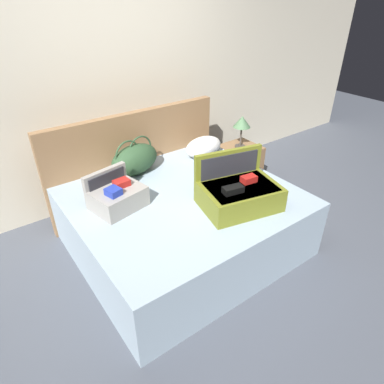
{
  "coord_description": "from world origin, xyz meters",
  "views": [
    {
      "loc": [
        -1.37,
        -1.59,
        2.06
      ],
      "look_at": [
        0.0,
        0.28,
        0.64
      ],
      "focal_mm": 31.49,
      "sensor_mm": 36.0,
      "label": 1
    }
  ],
  "objects_px": {
    "nightstand": "(238,166)",
    "pillow_near_headboard": "(215,162)",
    "duffel_bag": "(135,159)",
    "hard_case_large": "(239,193)",
    "pillow_center_head": "(203,147)",
    "hard_case_medium": "(117,195)",
    "table_lamp": "(242,123)",
    "bed": "(184,222)"
  },
  "relations": [
    {
      "from": "duffel_bag",
      "to": "pillow_center_head",
      "type": "distance_m",
      "value": 0.76
    },
    {
      "from": "duffel_bag",
      "to": "nightstand",
      "type": "relative_size",
      "value": 1.1
    },
    {
      "from": "hard_case_large",
      "to": "pillow_center_head",
      "type": "xyz_separation_m",
      "value": [
        0.35,
        0.91,
        -0.02
      ]
    },
    {
      "from": "nightstand",
      "to": "pillow_near_headboard",
      "type": "bearing_deg",
      "value": -152.42
    },
    {
      "from": "hard_case_medium",
      "to": "pillow_center_head",
      "type": "distance_m",
      "value": 1.19
    },
    {
      "from": "table_lamp",
      "to": "hard_case_large",
      "type": "bearing_deg",
      "value": -134.2
    },
    {
      "from": "nightstand",
      "to": "table_lamp",
      "type": "xyz_separation_m",
      "value": [
        -0.0,
        -0.0,
        0.53
      ]
    },
    {
      "from": "duffel_bag",
      "to": "nightstand",
      "type": "xyz_separation_m",
      "value": [
        1.32,
        -0.05,
        -0.44
      ]
    },
    {
      "from": "bed",
      "to": "hard_case_large",
      "type": "bearing_deg",
      "value": -53.92
    },
    {
      "from": "pillow_near_headboard",
      "to": "pillow_center_head",
      "type": "bearing_deg",
      "value": 70.01
    },
    {
      "from": "hard_case_medium",
      "to": "hard_case_large",
      "type": "bearing_deg",
      "value": -46.85
    },
    {
      "from": "hard_case_medium",
      "to": "table_lamp",
      "type": "bearing_deg",
      "value": 1.0
    },
    {
      "from": "duffel_bag",
      "to": "pillow_center_head",
      "type": "xyz_separation_m",
      "value": [
        0.76,
        -0.07,
        -0.04
      ]
    },
    {
      "from": "pillow_center_head",
      "to": "nightstand",
      "type": "distance_m",
      "value": 0.69
    },
    {
      "from": "duffel_bag",
      "to": "pillow_near_headboard",
      "type": "height_order",
      "value": "duffel_bag"
    },
    {
      "from": "hard_case_large",
      "to": "duffel_bag",
      "type": "distance_m",
      "value": 1.06
    },
    {
      "from": "hard_case_large",
      "to": "hard_case_medium",
      "type": "bearing_deg",
      "value": 157.55
    },
    {
      "from": "pillow_center_head",
      "to": "table_lamp",
      "type": "xyz_separation_m",
      "value": [
        0.56,
        0.03,
        0.13
      ]
    },
    {
      "from": "hard_case_large",
      "to": "pillow_near_headboard",
      "type": "height_order",
      "value": "hard_case_large"
    },
    {
      "from": "duffel_bag",
      "to": "table_lamp",
      "type": "height_order",
      "value": "duffel_bag"
    },
    {
      "from": "duffel_bag",
      "to": "bed",
      "type": "bearing_deg",
      "value": -78.0
    },
    {
      "from": "bed",
      "to": "hard_case_medium",
      "type": "height_order",
      "value": "hard_case_medium"
    },
    {
      "from": "hard_case_medium",
      "to": "table_lamp",
      "type": "height_order",
      "value": "table_lamp"
    },
    {
      "from": "hard_case_large",
      "to": "nightstand",
      "type": "bearing_deg",
      "value": 58.69
    },
    {
      "from": "bed",
      "to": "nightstand",
      "type": "distance_m",
      "value": 1.31
    },
    {
      "from": "pillow_near_headboard",
      "to": "pillow_center_head",
      "type": "relative_size",
      "value": 0.96
    },
    {
      "from": "bed",
      "to": "pillow_center_head",
      "type": "distance_m",
      "value": 0.9
    },
    {
      "from": "hard_case_large",
      "to": "pillow_center_head",
      "type": "distance_m",
      "value": 0.98
    },
    {
      "from": "hard_case_medium",
      "to": "nightstand",
      "type": "height_order",
      "value": "hard_case_medium"
    },
    {
      "from": "bed",
      "to": "nightstand",
      "type": "height_order",
      "value": "bed"
    },
    {
      "from": "duffel_bag",
      "to": "nightstand",
      "type": "distance_m",
      "value": 1.39
    },
    {
      "from": "bed",
      "to": "pillow_near_headboard",
      "type": "distance_m",
      "value": 0.65
    },
    {
      "from": "duffel_bag",
      "to": "pillow_near_headboard",
      "type": "bearing_deg",
      "value": -32.04
    },
    {
      "from": "hard_case_medium",
      "to": "nightstand",
      "type": "relative_size",
      "value": 0.93
    },
    {
      "from": "bed",
      "to": "table_lamp",
      "type": "xyz_separation_m",
      "value": [
        1.19,
        0.56,
        0.5
      ]
    },
    {
      "from": "duffel_bag",
      "to": "hard_case_medium",
      "type": "bearing_deg",
      "value": -132.4
    },
    {
      "from": "hard_case_large",
      "to": "table_lamp",
      "type": "relative_size",
      "value": 1.86
    },
    {
      "from": "hard_case_large",
      "to": "hard_case_medium",
      "type": "xyz_separation_m",
      "value": [
        -0.79,
        0.56,
        -0.02
      ]
    },
    {
      "from": "table_lamp",
      "to": "nightstand",
      "type": "bearing_deg",
      "value": 26.57
    },
    {
      "from": "pillow_near_headboard",
      "to": "table_lamp",
      "type": "xyz_separation_m",
      "value": [
        0.68,
        0.35,
        0.15
      ]
    },
    {
      "from": "hard_case_medium",
      "to": "table_lamp",
      "type": "relative_size",
      "value": 1.22
    },
    {
      "from": "bed",
      "to": "pillow_center_head",
      "type": "relative_size",
      "value": 4.21
    }
  ]
}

